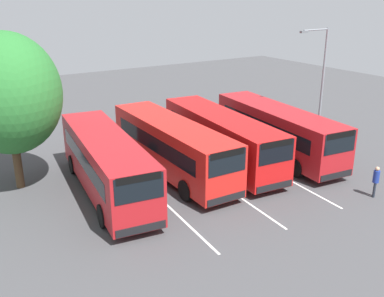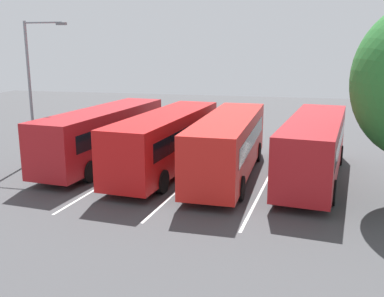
{
  "view_description": "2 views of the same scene",
  "coord_description": "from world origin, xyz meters",
  "px_view_note": "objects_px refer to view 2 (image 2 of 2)",
  "views": [
    {
      "loc": [
        20.05,
        -13.59,
        10.05
      ],
      "look_at": [
        0.42,
        -1.02,
        1.78
      ],
      "focal_mm": 41.36,
      "sensor_mm": 36.0,
      "label": 1
    },
    {
      "loc": [
        -22.37,
        -4.83,
        6.53
      ],
      "look_at": [
        -0.49,
        0.32,
        1.3
      ],
      "focal_mm": 41.27,
      "sensor_mm": 36.0,
      "label": 2
    }
  ],
  "objects_px": {
    "pedestrian": "(147,124)",
    "street_lamp": "(33,82)",
    "bus_far_left": "(314,146)",
    "bus_center_left": "(229,143)",
    "bus_center_right": "(167,139)",
    "bus_far_right": "(104,133)"
  },
  "relations": [
    {
      "from": "bus_far_left",
      "to": "pedestrian",
      "type": "distance_m",
      "value": 13.92
    },
    {
      "from": "bus_center_left",
      "to": "bus_center_right",
      "type": "height_order",
      "value": "same"
    },
    {
      "from": "bus_far_right",
      "to": "street_lamp",
      "type": "bearing_deg",
      "value": 101.29
    },
    {
      "from": "street_lamp",
      "to": "bus_center_right",
      "type": "bearing_deg",
      "value": -3.52
    },
    {
      "from": "bus_center_right",
      "to": "bus_center_left",
      "type": "bearing_deg",
      "value": -88.3
    },
    {
      "from": "street_lamp",
      "to": "pedestrian",
      "type": "bearing_deg",
      "value": 62.0
    },
    {
      "from": "bus_center_right",
      "to": "pedestrian",
      "type": "height_order",
      "value": "bus_center_right"
    },
    {
      "from": "bus_far_left",
      "to": "bus_center_left",
      "type": "distance_m",
      "value": 4.23
    },
    {
      "from": "bus_far_left",
      "to": "street_lamp",
      "type": "relative_size",
      "value": 1.4
    },
    {
      "from": "bus_far_right",
      "to": "pedestrian",
      "type": "height_order",
      "value": "bus_far_right"
    },
    {
      "from": "bus_center_left",
      "to": "pedestrian",
      "type": "relative_size",
      "value": 6.52
    },
    {
      "from": "bus_center_left",
      "to": "street_lamp",
      "type": "bearing_deg",
      "value": 88.21
    },
    {
      "from": "pedestrian",
      "to": "street_lamp",
      "type": "relative_size",
      "value": 0.21
    },
    {
      "from": "bus_far_left",
      "to": "bus_center_left",
      "type": "height_order",
      "value": "same"
    },
    {
      "from": "bus_far_left",
      "to": "bus_far_right",
      "type": "bearing_deg",
      "value": 94.78
    },
    {
      "from": "bus_far_left",
      "to": "street_lamp",
      "type": "bearing_deg",
      "value": 96.83
    },
    {
      "from": "bus_far_left",
      "to": "street_lamp",
      "type": "distance_m",
      "value": 15.67
    },
    {
      "from": "bus_center_right",
      "to": "bus_far_right",
      "type": "xyz_separation_m",
      "value": [
        0.75,
        3.91,
        0.0
      ]
    },
    {
      "from": "street_lamp",
      "to": "bus_center_left",
      "type": "bearing_deg",
      "value": -3.79
    },
    {
      "from": "bus_center_left",
      "to": "bus_center_right",
      "type": "distance_m",
      "value": 3.33
    },
    {
      "from": "bus_far_left",
      "to": "bus_center_right",
      "type": "height_order",
      "value": "same"
    },
    {
      "from": "bus_far_left",
      "to": "pedestrian",
      "type": "bearing_deg",
      "value": 62.83
    }
  ]
}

